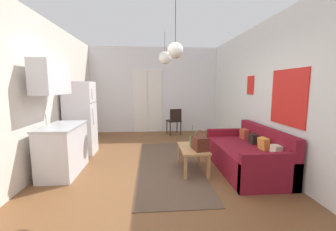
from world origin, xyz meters
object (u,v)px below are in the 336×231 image
coffee_table (193,151)px  bamboo_vase (192,141)px  accent_chair (174,120)px  pendant_lamp_near (175,50)px  refrigerator (80,118)px  pendant_lamp_far (165,58)px  couch (248,156)px  handbag (200,143)px

coffee_table → bamboo_vase: (0.00, 0.07, 0.17)m
coffee_table → accent_chair: 3.05m
coffee_table → accent_chair: size_ratio=1.00×
coffee_table → pendant_lamp_near: (-0.40, -0.53, 1.73)m
refrigerator → pendant_lamp_far: bearing=7.0°
couch → pendant_lamp_near: pendant_lamp_near is taller
handbag → pendant_lamp_near: size_ratio=0.41×
refrigerator → pendant_lamp_near: (2.00, -1.80, 1.28)m
couch → refrigerator: size_ratio=1.14×
refrigerator → pendant_lamp_far: pendant_lamp_far is taller
couch → accent_chair: 3.28m
bamboo_vase → refrigerator: (-2.40, 1.20, 0.29)m
accent_chair → couch: bearing=95.1°
couch → bamboo_vase: bearing=173.8°
bamboo_vase → handbag: bamboo_vase is taller
handbag → accent_chair: 3.22m
pendant_lamp_far → handbag: bearing=-73.0°
refrigerator → coffee_table: bearing=-27.9°
accent_chair → pendant_lamp_far: size_ratio=1.13×
couch → coffee_table: 1.06m
handbag → refrigerator: size_ratio=0.21×
accent_chair → pendant_lamp_near: (-0.39, -3.59, 1.62)m
couch → refrigerator: refrigerator is taller
handbag → refrigerator: (-2.49, 1.43, 0.27)m
pendant_lamp_near → accent_chair: bearing=83.8°
pendant_lamp_far → coffee_table: bearing=-74.5°
pendant_lamp_far → couch: bearing=-46.6°
couch → pendant_lamp_near: size_ratio=2.19×
bamboo_vase → refrigerator: 2.70m
coffee_table → pendant_lamp_near: pendant_lamp_near is taller
handbag → pendant_lamp_far: pendant_lamp_far is taller
couch → handbag: size_ratio=5.33×
pendant_lamp_near → refrigerator: bearing=138.0°
refrigerator → couch: bearing=-20.8°
handbag → pendant_lamp_near: bearing=-142.8°
couch → coffee_table: size_ratio=2.23×
pendant_lamp_far → bamboo_vase: bearing=-73.7°
coffee_table → handbag: (0.09, -0.16, 0.19)m
bamboo_vase → pendant_lamp_near: pendant_lamp_near is taller
handbag → pendant_lamp_far: (-0.51, 1.68, 1.69)m
couch → accent_chair: accent_chair is taller
bamboo_vase → couch: bearing=-6.2°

